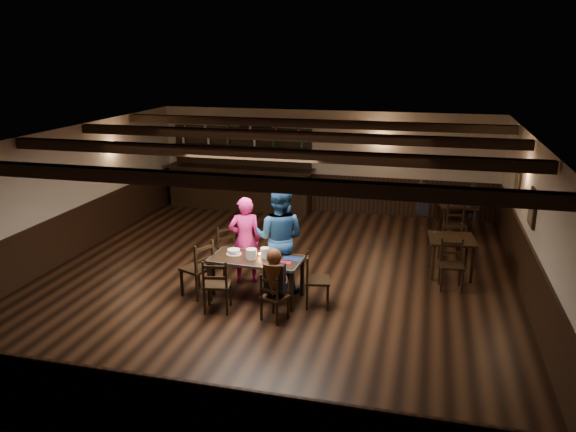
% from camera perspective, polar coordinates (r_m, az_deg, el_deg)
% --- Properties ---
extents(ground, '(10.00, 10.00, 0.00)m').
position_cam_1_polar(ground, '(10.73, -1.38, -6.52)').
color(ground, black).
rests_on(ground, ground).
extents(room_shell, '(9.02, 10.02, 2.71)m').
position_cam_1_polar(room_shell, '(10.21, -1.34, 2.61)').
color(room_shell, beige).
rests_on(room_shell, ground).
extents(dining_table, '(1.62, 0.87, 0.75)m').
position_cam_1_polar(dining_table, '(9.75, -3.25, -4.71)').
color(dining_table, black).
rests_on(dining_table, ground).
extents(chair_near_left, '(0.50, 0.49, 0.93)m').
position_cam_1_polar(chair_near_left, '(9.33, -7.31, -6.66)').
color(chair_near_left, black).
rests_on(chair_near_left, ground).
extents(chair_near_right, '(0.48, 0.47, 0.80)m').
position_cam_1_polar(chair_near_right, '(9.00, -1.62, -7.98)').
color(chair_near_right, black).
rests_on(chair_near_right, ground).
extents(chair_end_left, '(0.60, 0.62, 1.02)m').
position_cam_1_polar(chair_end_left, '(9.94, -8.88, -4.92)').
color(chair_end_left, black).
rests_on(chair_end_left, ground).
extents(chair_end_right, '(0.49, 0.50, 0.92)m').
position_cam_1_polar(chair_end_right, '(9.51, 2.55, -6.11)').
color(chair_end_right, black).
rests_on(chair_end_right, ground).
extents(chair_far_pushed, '(0.54, 0.54, 0.84)m').
position_cam_1_polar(chair_far_pushed, '(11.25, -6.15, -2.82)').
color(chair_far_pushed, black).
rests_on(chair_far_pushed, ground).
extents(woman_pink, '(0.70, 0.59, 1.64)m').
position_cam_1_polar(woman_pink, '(10.42, -4.37, -2.44)').
color(woman_pink, '#FF399A').
rests_on(woman_pink, ground).
extents(man_blue, '(0.96, 0.77, 1.92)m').
position_cam_1_polar(man_blue, '(10.06, -0.87, -2.26)').
color(man_blue, navy).
rests_on(man_blue, ground).
extents(seated_person, '(0.32, 0.49, 0.79)m').
position_cam_1_polar(seated_person, '(8.90, -1.40, -5.82)').
color(seated_person, black).
rests_on(seated_person, ground).
extents(cake, '(0.27, 0.27, 0.09)m').
position_cam_1_polar(cake, '(9.92, -5.52, -3.65)').
color(cake, white).
rests_on(cake, dining_table).
extents(plate_stack_a, '(0.19, 0.19, 0.17)m').
position_cam_1_polar(plate_stack_a, '(9.66, -3.73, -3.85)').
color(plate_stack_a, white).
rests_on(plate_stack_a, dining_table).
extents(plate_stack_b, '(0.15, 0.15, 0.18)m').
position_cam_1_polar(plate_stack_b, '(9.69, -2.37, -3.75)').
color(plate_stack_b, white).
rests_on(plate_stack_b, dining_table).
extents(tea_light, '(0.06, 0.06, 0.06)m').
position_cam_1_polar(tea_light, '(9.80, -2.93, -3.94)').
color(tea_light, '#A5A8AD').
rests_on(tea_light, dining_table).
extents(salt_shaker, '(0.04, 0.04, 0.10)m').
position_cam_1_polar(salt_shaker, '(9.52, -1.56, -4.40)').
color(salt_shaker, silver).
rests_on(salt_shaker, dining_table).
extents(pepper_shaker, '(0.03, 0.03, 0.09)m').
position_cam_1_polar(pepper_shaker, '(9.55, -0.97, -4.35)').
color(pepper_shaker, '#A5A8AD').
rests_on(pepper_shaker, dining_table).
extents(drink_glass, '(0.08, 0.08, 0.12)m').
position_cam_1_polar(drink_glass, '(9.75, -1.42, -3.79)').
color(drink_glass, silver).
rests_on(drink_glass, dining_table).
extents(menu_red, '(0.28, 0.20, 0.00)m').
position_cam_1_polar(menu_red, '(9.52, -0.45, -4.69)').
color(menu_red, maroon).
rests_on(menu_red, dining_table).
extents(menu_blue, '(0.33, 0.23, 0.00)m').
position_cam_1_polar(menu_blue, '(9.66, 0.43, -4.36)').
color(menu_blue, '#0D1C45').
rests_on(menu_blue, dining_table).
extents(bar_counter, '(4.07, 0.70, 2.20)m').
position_cam_1_polar(bar_counter, '(15.45, -4.84, 3.46)').
color(bar_counter, black).
rests_on(bar_counter, ground).
extents(back_table_a, '(0.92, 0.92, 0.75)m').
position_cam_1_polar(back_table_a, '(11.19, 16.28, -2.65)').
color(back_table_a, black).
rests_on(back_table_a, ground).
extents(back_table_b, '(0.97, 0.97, 0.75)m').
position_cam_1_polar(back_table_b, '(13.69, 16.71, 0.79)').
color(back_table_b, black).
rests_on(back_table_b, ground).
extents(bg_patron_left, '(0.29, 0.42, 0.81)m').
position_cam_1_polar(bg_patron_left, '(13.62, 13.52, 1.92)').
color(bg_patron_left, black).
rests_on(bg_patron_left, ground).
extents(bg_patron_right, '(0.28, 0.41, 0.78)m').
position_cam_1_polar(bg_patron_right, '(13.69, 18.37, 1.54)').
color(bg_patron_right, black).
rests_on(bg_patron_right, ground).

